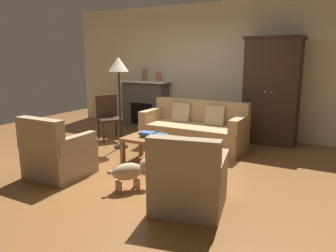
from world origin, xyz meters
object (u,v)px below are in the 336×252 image
(mantel_vase_terracotta, at_px, (158,77))
(side_chair_wooden, at_px, (108,114))
(armoire, at_px, (272,91))
(armchair_near_left, at_px, (57,155))
(fireplace, at_px, (145,104))
(armchair_near_right, at_px, (189,182))
(fruit_bowl, at_px, (159,137))
(couch, at_px, (194,130))
(mantel_vase_bronze, at_px, (145,75))
(book_stack, at_px, (148,134))
(floor_lamp, at_px, (119,70))
(dog, at_px, (130,172))
(coffee_table, at_px, (159,142))

(mantel_vase_terracotta, height_order, side_chair_wooden, mantel_vase_terracotta)
(armoire, bearing_deg, armchair_near_left, -123.79)
(fireplace, distance_m, armchair_near_right, 4.45)
(fruit_bowl, distance_m, side_chair_wooden, 1.97)
(couch, bearing_deg, mantel_vase_bronze, 149.31)
(fireplace, height_order, book_stack, fireplace)
(book_stack, height_order, floor_lamp, floor_lamp)
(armoire, relative_size, floor_lamp, 1.22)
(fruit_bowl, bearing_deg, book_stack, 175.62)
(fireplace, distance_m, mantel_vase_terracotta, 0.75)
(armoire, relative_size, mantel_vase_bronze, 7.49)
(fireplace, distance_m, fruit_bowl, 2.86)
(fireplace, xyz_separation_m, mantel_vase_terracotta, (0.38, -0.02, 0.65))
(fruit_bowl, height_order, armchair_near_left, armchair_near_left)
(mantel_vase_terracotta, distance_m, armchair_near_left, 3.53)
(couch, height_order, dog, couch)
(coffee_table, height_order, side_chair_wooden, side_chair_wooden)
(couch, distance_m, armchair_near_right, 2.58)
(coffee_table, xyz_separation_m, mantel_vase_terracotta, (-1.33, 2.25, 0.85))
(fireplace, height_order, mantel_vase_terracotta, mantel_vase_terracotta)
(mantel_vase_bronze, xyz_separation_m, armchair_near_left, (0.71, -3.40, -0.94))
(side_chair_wooden, bearing_deg, coffee_table, -27.44)
(couch, bearing_deg, armchair_near_right, -67.05)
(armchair_near_right, relative_size, floor_lamp, 0.55)
(book_stack, distance_m, dog, 1.15)
(fruit_bowl, relative_size, side_chair_wooden, 0.34)
(mantel_vase_bronze, bearing_deg, mantel_vase_terracotta, 0.00)
(coffee_table, height_order, armchair_near_right, armchair_near_right)
(couch, relative_size, fruit_bowl, 6.27)
(book_stack, distance_m, armchair_near_left, 1.41)
(couch, xyz_separation_m, fruit_bowl, (-0.07, -1.20, 0.13))
(fireplace, relative_size, fruit_bowl, 4.10)
(fireplace, relative_size, armchair_near_right, 1.38)
(couch, xyz_separation_m, book_stack, (-0.27, -1.19, 0.14))
(armchair_near_right, bearing_deg, dog, 171.93)
(dog, bearing_deg, couch, 93.10)
(fruit_bowl, height_order, floor_lamp, floor_lamp)
(fireplace, height_order, dog, fireplace)
(mantel_vase_bronze, height_order, dog, mantel_vase_bronze)
(fruit_bowl, distance_m, floor_lamp, 1.59)
(mantel_vase_terracotta, distance_m, floor_lamp, 1.78)
(fireplace, height_order, side_chair_wooden, fireplace)
(armchair_near_left, bearing_deg, book_stack, 55.23)
(floor_lamp, height_order, dog, floor_lamp)
(coffee_table, distance_m, side_chair_wooden, 1.95)
(fireplace, xyz_separation_m, fruit_bowl, (1.72, -2.28, -0.12))
(fruit_bowl, bearing_deg, mantel_vase_terracotta, 120.65)
(fruit_bowl, relative_size, armchair_near_right, 0.34)
(couch, distance_m, book_stack, 1.23)
(coffee_table, bearing_deg, book_stack, 179.53)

